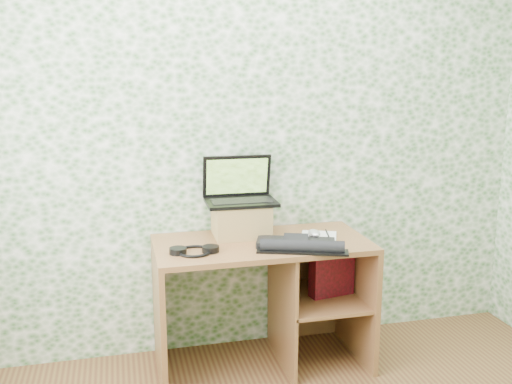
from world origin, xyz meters
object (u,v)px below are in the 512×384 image
object	(u,v)px
desk	(274,284)
laptop	(239,191)
riser	(241,220)
keyboard	(299,245)
notepad	(318,239)

from	to	relation	value
desk	laptop	world-z (taller)	laptop
desk	riser	distance (m)	0.42
riser	keyboard	size ratio (longest dim) A/B	0.65
laptop	notepad	xyz separation A→B (m)	(0.41, -0.23, -0.25)
desk	notepad	bearing A→B (deg)	-16.86
laptop	keyboard	distance (m)	0.49
riser	notepad	distance (m)	0.46
desk	laptop	xyz separation A→B (m)	(-0.17, 0.16, 0.52)
riser	notepad	world-z (taller)	riser
riser	notepad	xyz separation A→B (m)	(0.41, -0.19, -0.09)
desk	riser	xyz separation A→B (m)	(-0.17, 0.12, 0.36)
keyboard	notepad	bearing A→B (deg)	58.48
keyboard	riser	bearing A→B (deg)	148.00
keyboard	desk	bearing A→B (deg)	132.04
laptop	keyboard	world-z (taller)	laptop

